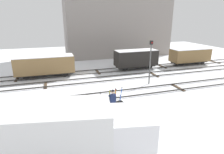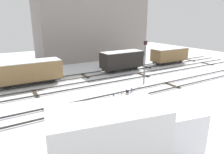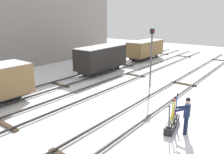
% 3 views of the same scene
% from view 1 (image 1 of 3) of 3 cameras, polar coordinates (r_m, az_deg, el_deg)
% --- Properties ---
extents(ground_plane, '(60.00, 60.00, 0.00)m').
position_cam_1_polar(ground_plane, '(15.86, 1.93, -5.55)').
color(ground_plane, white).
extents(track_main_line, '(44.00, 1.94, 0.18)m').
position_cam_1_polar(track_main_line, '(15.82, 1.94, -5.17)').
color(track_main_line, '#2D2B28').
rests_on(track_main_line, ground_plane).
extents(track_siding_near, '(44.00, 1.94, 0.18)m').
position_cam_1_polar(track_siding_near, '(19.72, -2.28, -0.53)').
color(track_siding_near, '#2D2B28').
rests_on(track_siding_near, ground_plane).
extents(track_siding_far, '(44.00, 1.94, 0.18)m').
position_cam_1_polar(track_siding_far, '(22.52, -4.32, 1.73)').
color(track_siding_far, '#2D2B28').
rests_on(track_siding_far, ground_plane).
extents(switch_lever_frame, '(1.84, 0.69, 1.45)m').
position_cam_1_polar(switch_lever_frame, '(13.63, -0.10, -8.40)').
color(switch_lever_frame, black).
rests_on(switch_lever_frame, ground_plane).
extents(rail_worker, '(0.62, 0.72, 1.70)m').
position_cam_1_polar(rail_worker, '(12.72, 0.17, -6.90)').
color(rail_worker, '#111831').
rests_on(rail_worker, ground_plane).
extents(delivery_truck, '(6.54, 3.36, 2.88)m').
position_cam_1_polar(delivery_truck, '(8.25, -11.47, -16.52)').
color(delivery_truck, silver).
rests_on(delivery_truck, ground_plane).
extents(signal_post, '(0.24, 0.32, 4.21)m').
position_cam_1_polar(signal_post, '(18.21, 11.57, 5.56)').
color(signal_post, '#4C4C4C').
rests_on(signal_post, ground_plane).
extents(apartment_building, '(17.60, 7.01, 11.02)m').
position_cam_1_polar(apartment_building, '(33.31, 1.43, 16.29)').
color(apartment_building, gray).
rests_on(apartment_building, ground_plane).
extents(freight_car_back_track, '(6.12, 2.13, 2.32)m').
position_cam_1_polar(freight_car_back_track, '(21.68, -19.59, 3.50)').
color(freight_car_back_track, '#2D2B28').
rests_on(freight_car_back_track, ground_plane).
extents(freight_car_far_end, '(5.47, 2.01, 2.20)m').
position_cam_1_polar(freight_car_far_end, '(28.16, 22.57, 6.08)').
color(freight_car_far_end, '#2D2B28').
rests_on(freight_car_far_end, ground_plane).
extents(freight_car_mid_siding, '(5.31, 2.09, 2.41)m').
position_cam_1_polar(freight_car_mid_siding, '(23.79, 7.30, 5.65)').
color(freight_car_mid_siding, '#2D2B28').
rests_on(freight_car_mid_siding, ground_plane).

